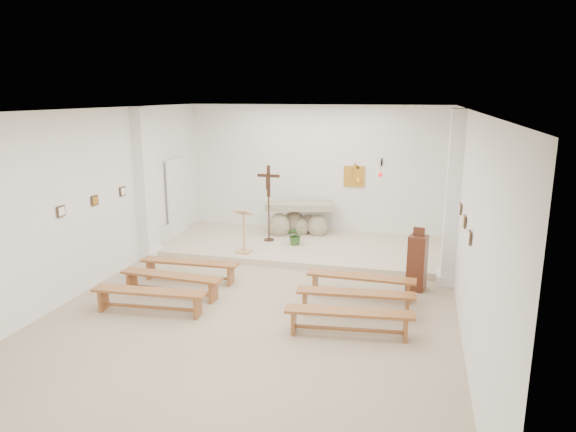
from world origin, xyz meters
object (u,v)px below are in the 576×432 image
(altar, at_px, (299,220))
(bench_right_third, at_px, (349,317))
(crucifix_stand, at_px, (269,198))
(donation_pedestal, at_px, (417,262))
(lectern, at_px, (243,231))
(bench_right_front, at_px, (361,281))
(bench_left_third, at_px, (149,296))
(bench_left_front, at_px, (190,266))
(bench_right_second, at_px, (355,297))
(bench_left_second, at_px, (171,280))

(altar, height_order, bench_right_third, altar)
(crucifix_stand, distance_m, donation_pedestal, 4.29)
(lectern, bearing_deg, bench_right_front, -22.32)
(donation_pedestal, bearing_deg, bench_left_third, -140.13)
(donation_pedestal, height_order, bench_left_front, donation_pedestal)
(bench_right_second, relative_size, bench_right_third, 1.00)
(bench_left_front, xyz_separation_m, bench_left_second, (0.00, -0.83, 0.00))
(bench_left_second, xyz_separation_m, bench_left_third, (0.00, -0.83, 0.00))
(bench_left_second, distance_m, bench_right_third, 3.60)
(lectern, relative_size, bench_right_third, 0.51)
(bench_left_third, bearing_deg, donation_pedestal, 22.91)
(crucifix_stand, bearing_deg, bench_left_second, -99.04)
(bench_right_third, bearing_deg, bench_left_third, 173.67)
(bench_left_front, bearing_deg, bench_left_second, -91.84)
(bench_right_front, relative_size, bench_left_second, 1.00)
(bench_left_third, xyz_separation_m, bench_right_third, (3.50, -0.00, 0.00))
(lectern, height_order, bench_left_front, lectern)
(bench_left_second, relative_size, bench_right_second, 1.00)
(bench_right_second, bearing_deg, altar, 109.37)
(bench_right_front, xyz_separation_m, bench_right_third, (0.00, -1.65, 0.00))
(bench_left_front, height_order, bench_right_front, same)
(donation_pedestal, relative_size, bench_right_third, 0.61)
(bench_right_front, bearing_deg, altar, 120.82)
(lectern, bearing_deg, bench_left_front, -101.56)
(bench_right_front, bearing_deg, bench_left_front, -178.66)
(lectern, relative_size, bench_left_second, 0.51)
(donation_pedestal, height_order, bench_right_front, donation_pedestal)
(bench_right_second, bearing_deg, bench_left_second, 174.62)
(bench_right_second, bearing_deg, bench_left_third, -172.11)
(bench_right_second, bearing_deg, bench_right_front, 84.62)
(altar, distance_m, bench_left_second, 4.71)
(donation_pedestal, xyz_separation_m, bench_left_front, (-4.52, -0.68, -0.24))
(bench_left_front, relative_size, bench_right_third, 0.99)
(lectern, xyz_separation_m, donation_pedestal, (3.93, -1.00, -0.11))
(donation_pedestal, bearing_deg, bench_right_second, -111.39)
(bench_left_front, height_order, bench_left_third, same)
(donation_pedestal, bearing_deg, lectern, 178.27)
(lectern, bearing_deg, crucifix_stand, 83.83)
(bench_right_second, relative_size, bench_left_third, 1.00)
(bench_right_second, xyz_separation_m, bench_right_third, (-0.00, -0.83, 0.00))
(bench_left_front, distance_m, bench_right_second, 3.60)
(altar, distance_m, donation_pedestal, 4.29)
(bench_left_front, height_order, bench_right_third, same)
(lectern, xyz_separation_m, bench_left_front, (-0.58, -1.68, -0.35))
(altar, relative_size, lectern, 1.79)
(donation_pedestal, bearing_deg, bench_left_front, -158.89)
(lectern, height_order, bench_right_third, lectern)
(altar, xyz_separation_m, bench_left_second, (-1.44, -4.48, -0.18))
(altar, bearing_deg, bench_left_third, -117.86)
(crucifix_stand, bearing_deg, altar, 59.96)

